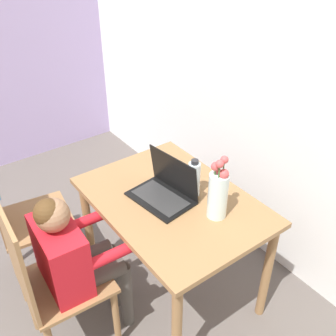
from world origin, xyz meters
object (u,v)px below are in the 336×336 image
object	(u,v)px
chair_occupied	(50,282)
flower_vase	(218,192)
laptop	(166,188)
chair_spare	(7,198)
water_bottle	(194,179)
person_seated	(73,254)

from	to	relation	value
chair_occupied	flower_vase	xyz separation A→B (m)	(0.28, 0.80, 0.36)
chair_occupied	laptop	distance (m)	0.73
chair_spare	water_bottle	size ratio (longest dim) A/B	4.52
chair_spare	person_seated	distance (m)	0.58
chair_spare	person_seated	bearing A→B (deg)	-159.25
laptop	flower_vase	size ratio (longest dim) A/B	1.07
chair_occupied	chair_spare	world-z (taller)	chair_spare
chair_occupied	flower_vase	world-z (taller)	flower_vase
laptop	water_bottle	world-z (taller)	laptop
flower_vase	chair_occupied	bearing A→B (deg)	-109.65
chair_spare	water_bottle	bearing A→B (deg)	-120.49
flower_vase	water_bottle	world-z (taller)	flower_vase
chair_spare	laptop	distance (m)	0.89
chair_spare	laptop	bearing A→B (deg)	-121.94
chair_spare	flower_vase	size ratio (longest dim) A/B	2.88
laptop	chair_occupied	bearing A→B (deg)	-98.27
chair_occupied	person_seated	bearing A→B (deg)	-90.00
flower_vase	water_bottle	bearing A→B (deg)	174.92
chair_spare	chair_occupied	bearing A→B (deg)	-172.42
person_seated	flower_vase	bearing A→B (deg)	-109.73
chair_occupied	water_bottle	distance (m)	0.88
chair_occupied	water_bottle	xyz separation A→B (m)	(0.08, 0.81, 0.31)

